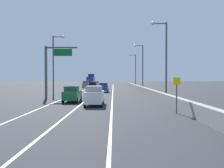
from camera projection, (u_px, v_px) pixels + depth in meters
The scene contains 18 objects.
ground_plane at pixel (107, 89), 66.12m from camera, with size 320.00×320.00×0.00m, color #26282B.
lane_stripe_left at pixel (83, 91), 57.16m from camera, with size 0.16×130.00×0.00m, color silver.
lane_stripe_center at pixel (98, 91), 57.14m from camera, with size 0.16×130.00×0.00m, color silver.
lane_stripe_right at pixel (113, 91), 57.12m from camera, with size 0.16×130.00×0.00m, color silver.
jersey_barrier_right at pixel (149, 92), 42.07m from camera, with size 0.60×120.00×1.10m, color gray.
overhead_sign_gantry at pixel (51, 66), 34.93m from camera, with size 4.68×0.36×7.50m.
speed_advisory_sign at pixel (177, 92), 20.23m from camera, with size 0.60×0.11×3.00m.
lamp_post_right_second at pixel (164, 55), 32.52m from camera, with size 2.14×0.44×10.41m.
lamp_post_right_third at pixel (142, 65), 54.88m from camera, with size 2.14×0.44×10.41m.
lamp_post_right_fourth at pixel (135, 69), 77.23m from camera, with size 2.14×0.44×10.41m.
lamp_post_left_mid at pixel (55, 61), 43.10m from camera, with size 2.14×0.44×10.41m.
car_green_0 at pixel (72, 94), 30.02m from camera, with size 1.86×4.24×1.98m.
car_white_1 at pixel (95, 96), 26.28m from camera, with size 1.89×4.74×2.12m.
car_gray_2 at pixel (86, 84), 74.00m from camera, with size 1.82×4.27×2.11m.
car_silver_3 at pixel (96, 85), 72.59m from camera, with size 1.95×4.30×2.04m.
car_blue_4 at pixel (104, 87), 51.08m from camera, with size 1.95×4.15×1.98m.
car_black_5 at pixel (93, 86), 57.87m from camera, with size 1.92×4.66×2.06m.
box_truck at pixel (91, 81), 88.42m from camera, with size 2.55×7.58×4.48m.
Camera 1 is at (1.67, -2.06, 2.95)m, focal length 39.29 mm.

